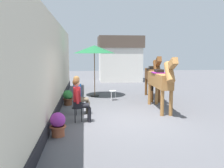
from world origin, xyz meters
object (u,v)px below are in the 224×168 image
flower_planter_nearest (58,124)px  saddled_horse_far (153,75)px  spare_stool_white (113,92)px  seated_visitor_near (79,98)px  flower_planter_farthest (68,97)px  cafe_parasol (94,50)px  saddled_horse_near (160,80)px  seated_visitor_far (79,93)px

flower_planter_nearest → saddled_horse_far: bearing=51.1°
flower_planter_nearest → spare_stool_white: size_ratio=1.39×
seated_visitor_near → saddled_horse_far: 4.99m
seated_visitor_near → spare_stool_white: seated_visitor_near is taller
flower_planter_farthest → spare_stool_white: flower_planter_farthest is taller
seated_visitor_near → spare_stool_white: bearing=66.8°
seated_visitor_near → flower_planter_farthest: 2.74m
flower_planter_nearest → flower_planter_farthest: same height
cafe_parasol → saddled_horse_near: bearing=-54.7°
saddled_horse_near → flower_planter_nearest: (-3.58, -2.57, -0.82)m
saddled_horse_near → saddled_horse_far: (0.37, 2.33, 0.00)m
seated_visitor_near → cafe_parasol: size_ratio=0.54×
seated_visitor_near → saddled_horse_far: bearing=46.6°
seated_visitor_near → flower_planter_nearest: size_ratio=2.17×
seated_visitor_far → saddled_horse_far: bearing=37.3°
saddled_horse_near → flower_planter_farthest: (-3.58, 1.37, -0.82)m
saddled_horse_near → flower_planter_nearest: bearing=-144.3°
seated_visitor_near → flower_planter_farthest: bearing=101.3°
seated_visitor_far → flower_planter_nearest: size_ratio=2.17×
seated_visitor_far → spare_stool_white: (1.49, 2.45, -0.38)m
saddled_horse_far → flower_planter_farthest: size_ratio=4.67×
saddled_horse_near → flower_planter_farthest: size_ratio=4.69×
saddled_horse_far → flower_planter_nearest: 6.35m
seated_visitor_far → cafe_parasol: bearing=78.9°
seated_visitor_near → seated_visitor_far: (-0.02, 1.00, 0.00)m
saddled_horse_near → seated_visitor_far: bearing=-174.7°
seated_visitor_far → saddled_horse_near: 3.11m
saddled_horse_near → flower_planter_nearest: 4.49m
seated_visitor_far → cafe_parasol: size_ratio=0.54×
saddled_horse_far → cafe_parasol: 3.14m
seated_visitor_far → cafe_parasol: 4.01m
flower_planter_nearest → cafe_parasol: cafe_parasol is taller
flower_planter_nearest → flower_planter_farthest: 3.94m
seated_visitor_far → saddled_horse_near: saddled_horse_near is taller
saddled_horse_near → saddled_horse_far: size_ratio=1.00×
seated_visitor_near → seated_visitor_far: 1.00m
flower_planter_farthest → cafe_parasol: bearing=58.2°
cafe_parasol → spare_stool_white: 2.41m
saddled_horse_near → spare_stool_white: 2.78m
seated_visitor_far → seated_visitor_near: bearing=-88.9°
flower_planter_farthest → saddled_horse_far: bearing=13.7°
saddled_horse_near → flower_planter_farthest: 3.92m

